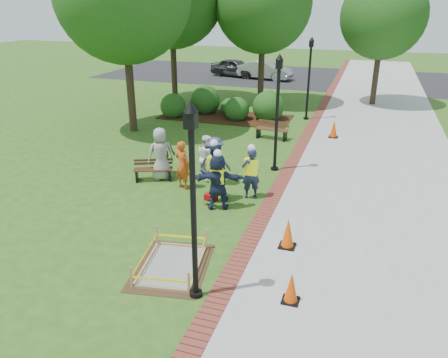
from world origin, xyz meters
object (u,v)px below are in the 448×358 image
(bench_near, at_px, (154,174))
(hivis_worker_c, at_px, (214,171))
(hivis_worker_a, at_px, (218,180))
(wet_concrete_pad, at_px, (171,259))
(lamp_near, at_px, (193,191))
(hivis_worker_b, at_px, (251,171))
(cone_front, at_px, (291,288))

(bench_near, distance_m, hivis_worker_c, 2.86)
(hivis_worker_a, xyz_separation_m, hivis_worker_c, (-0.30, 0.53, 0.05))
(wet_concrete_pad, height_order, hivis_worker_a, hivis_worker_a)
(lamp_near, xyz_separation_m, hivis_worker_b, (-0.22, 5.31, -1.58))
(hivis_worker_a, bearing_deg, cone_front, -52.24)
(bench_near, xyz_separation_m, cone_front, (5.84, -5.21, 0.11))
(bench_near, bearing_deg, lamp_near, -55.63)
(cone_front, relative_size, hivis_worker_b, 0.40)
(wet_concrete_pad, distance_m, lamp_near, 2.58)
(lamp_near, distance_m, hivis_worker_a, 4.59)
(cone_front, xyz_separation_m, hivis_worker_b, (-2.20, 4.88, 0.55))
(cone_front, relative_size, hivis_worker_a, 0.38)
(hivis_worker_c, bearing_deg, lamp_near, -75.26)
(bench_near, distance_m, lamp_near, 7.19)
(bench_near, bearing_deg, hivis_worker_b, -5.22)
(hivis_worker_c, bearing_deg, hivis_worker_b, 28.46)
(bench_near, bearing_deg, hivis_worker_a, -26.05)
(cone_front, height_order, hivis_worker_a, hivis_worker_a)
(hivis_worker_a, xyz_separation_m, hivis_worker_b, (0.74, 1.09, -0.04))
(hivis_worker_c, bearing_deg, bench_near, 161.12)
(wet_concrete_pad, xyz_separation_m, cone_front, (2.94, -0.40, 0.11))
(bench_near, relative_size, hivis_worker_b, 0.79)
(hivis_worker_b, bearing_deg, lamp_near, -87.66)
(hivis_worker_b, relative_size, hivis_worker_c, 0.89)
(wet_concrete_pad, relative_size, cone_front, 3.53)
(wet_concrete_pad, distance_m, hivis_worker_a, 3.46)
(cone_front, height_order, hivis_worker_b, hivis_worker_b)
(lamp_near, height_order, hivis_worker_b, lamp_near)
(cone_front, xyz_separation_m, hivis_worker_a, (-2.94, 3.79, 0.59))
(hivis_worker_b, xyz_separation_m, hivis_worker_c, (-1.03, -0.56, 0.10))
(hivis_worker_c, bearing_deg, cone_front, -53.18)
(wet_concrete_pad, distance_m, cone_front, 2.97)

